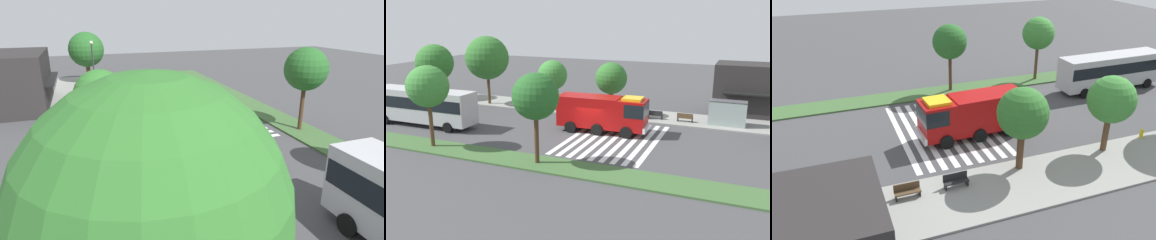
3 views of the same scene
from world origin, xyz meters
The scene contains 18 objects.
ground_plane centered at (0.00, 0.00, 0.00)m, with size 120.00×120.00×0.00m, color #424244.
sidewalk centered at (0.00, 9.27, 0.07)m, with size 60.00×5.37×0.14m, color gray.
median_strip centered at (0.00, -8.09, 0.07)m, with size 60.00×3.00×0.14m, color #3D6033.
crosswalk centered at (2.53, 0.00, 0.01)m, with size 7.65×11.86×0.01m.
fire_truck centered at (1.03, 1.79, 1.96)m, with size 8.61×3.09×3.54m.
parked_car_west centered at (-30.06, 5.39, 0.83)m, with size 4.46×2.08×1.60m.
transit_bus centered at (-16.46, -2.96, 2.15)m, with size 11.34×2.94×3.63m.
bus_stop_shelter centered at (11.47, 8.14, 1.89)m, with size 3.50×1.40×2.46m.
bench_near_shelter centered at (7.47, 8.13, 0.59)m, with size 1.60×0.50×0.90m.
bench_west_of_shelter centered at (4.38, 8.13, 0.59)m, with size 1.60×0.50×0.90m.
storefront_building centered at (14.74, 14.50, 2.82)m, with size 10.22×5.91×5.64m.
sidewalk_tree_far_west centered at (-24.27, 7.59, 4.73)m, with size 4.78×4.78×7.00m.
sidewalk_tree_west centered at (-16.10, 7.59, 5.72)m, with size 5.19×5.19×8.18m.
sidewalk_tree_center centered at (-7.35, 7.59, 4.11)m, with size 3.36×3.36×5.69m.
sidewalk_tree_east centered at (-0.38, 7.59, 4.18)m, with size 3.38×3.38×5.77m.
median_tree_far_west centered at (-10.70, -8.09, 5.15)m, with size 3.41×3.41×6.74m.
median_tree_west centered at (-0.78, -8.09, 5.11)m, with size 3.41×3.41×6.71m.
fire_hydrant centered at (-11.39, 7.09, 0.49)m, with size 0.28×0.28×0.70m, color gold.
Camera 2 is at (13.14, -32.79, 10.85)m, focal length 37.72 mm.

